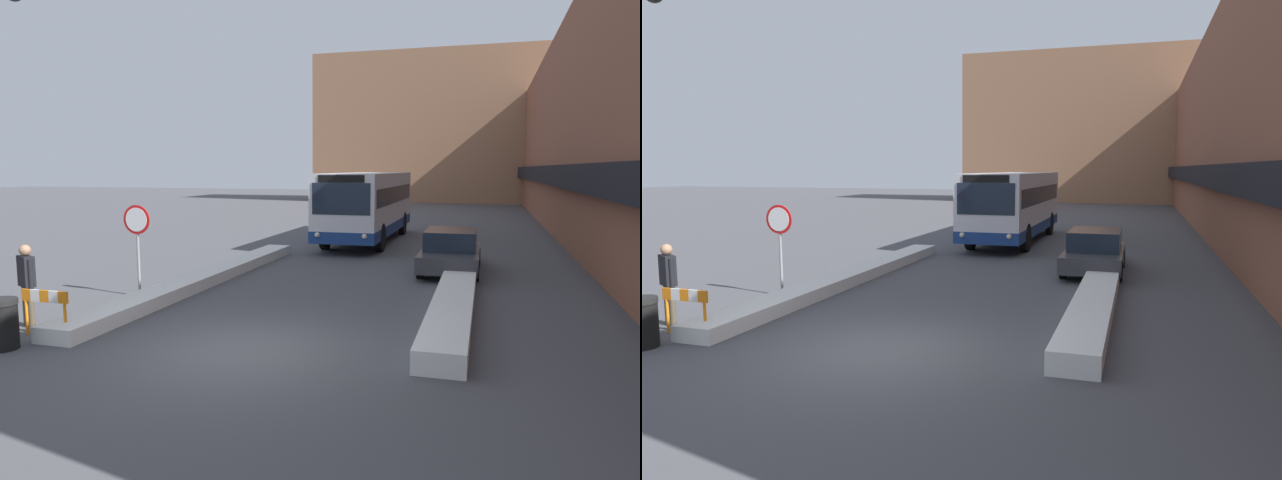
{
  "view_description": "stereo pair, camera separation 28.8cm",
  "coord_description": "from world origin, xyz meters",
  "views": [
    {
      "loc": [
        4.24,
        -9.36,
        3.34
      ],
      "look_at": [
        -0.16,
        5.75,
        1.37
      ],
      "focal_mm": 32.0,
      "sensor_mm": 36.0,
      "label": 1
    },
    {
      "loc": [
        4.52,
        -9.28,
        3.34
      ],
      "look_at": [
        -0.16,
        5.75,
        1.37
      ],
      "focal_mm": 32.0,
      "sensor_mm": 36.0,
      "label": 2
    }
  ],
  "objects": [
    {
      "name": "ground_plane",
      "position": [
        0.0,
        0.0,
        0.0
      ],
      "size": [
        160.0,
        160.0,
        0.0
      ],
      "primitive_type": "plane",
      "color": "#47474C"
    },
    {
      "name": "building_row_right",
      "position": [
        9.98,
        24.0,
        5.2
      ],
      "size": [
        5.5,
        60.0,
        10.44
      ],
      "color": "brown",
      "rests_on": "ground_plane"
    },
    {
      "name": "building_backdrop_far",
      "position": [
        0.0,
        51.1,
        7.39
      ],
      "size": [
        26.0,
        8.0,
        14.79
      ],
      "color": "#996B4C",
      "rests_on": "ground_plane"
    },
    {
      "name": "snow_bank_left",
      "position": [
        -3.6,
        5.53,
        0.16
      ],
      "size": [
        0.9,
        12.53,
        0.33
      ],
      "color": "silver",
      "rests_on": "ground_plane"
    },
    {
      "name": "snow_bank_right",
      "position": [
        3.6,
        6.19,
        0.21
      ],
      "size": [
        0.9,
        13.17,
        0.42
      ],
      "color": "silver",
      "rests_on": "ground_plane"
    },
    {
      "name": "city_bus",
      "position": [
        -0.97,
        16.46,
        1.74
      ],
      "size": [
        2.59,
        10.4,
        3.15
      ],
      "color": "silver",
      "rests_on": "ground_plane"
    },
    {
      "name": "parked_car_front",
      "position": [
        3.2,
        9.42,
        0.69
      ],
      "size": [
        1.85,
        4.33,
        1.38
      ],
      "color": "#38383D",
      "rests_on": "ground_plane"
    },
    {
      "name": "stop_sign",
      "position": [
        -4.45,
        3.45,
        1.75
      ],
      "size": [
        0.76,
        0.08,
        2.41
      ],
      "color": "gray",
      "rests_on": "ground_plane"
    },
    {
      "name": "pedestrian",
      "position": [
        -5.03,
        0.28,
        1.06
      ],
      "size": [
        0.52,
        0.41,
        1.76
      ],
      "rotation": [
        0.0,
        0.0,
        -0.49
      ],
      "color": "brown",
      "rests_on": "ground_plane"
    },
    {
      "name": "trash_bin",
      "position": [
        -4.31,
        -1.12,
        0.48
      ],
      "size": [
        0.59,
        0.59,
        0.95
      ],
      "color": "black",
      "rests_on": "ground_plane"
    },
    {
      "name": "construction_barricade",
      "position": [
        -4.14,
        -0.23,
        0.67
      ],
      "size": [
        1.1,
        0.06,
        0.94
      ],
      "color": "orange",
      "rests_on": "ground_plane"
    }
  ]
}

